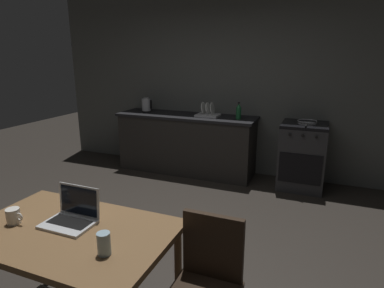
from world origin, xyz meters
TOP-DOWN VIEW (x-y plane):
  - ground_plane at (0.00, 0.00)m, footprint 12.00×12.00m
  - back_wall at (0.30, 2.58)m, footprint 6.40×0.10m
  - kitchen_counter at (-0.53, 2.23)m, footprint 2.16×0.64m
  - stove_oven at (1.21, 2.23)m, footprint 0.60×0.62m
  - dining_table at (0.02, -0.93)m, footprint 1.28×0.81m
  - chair at (0.87, -0.77)m, footprint 0.40×0.40m
  - laptop at (-0.02, -0.86)m, footprint 0.32×0.24m
  - electric_kettle at (-1.23, 2.23)m, footprint 0.17×0.15m
  - bottle at (0.30, 2.18)m, footprint 0.07×0.07m
  - frying_pan at (1.23, 2.20)m, footprint 0.26×0.43m
  - coffee_mug at (-0.37, -1.00)m, footprint 0.12×0.09m
  - drinking_glass at (0.38, -1.07)m, footprint 0.07×0.07m
  - dish_rack at (-0.18, 2.23)m, footprint 0.34×0.26m

SIDE VIEW (x-z plane):
  - ground_plane at x=0.00m, z-range 0.00..0.00m
  - stove_oven at x=1.21m, z-range 0.00..0.91m
  - kitchen_counter at x=-0.53m, z-range 0.00..0.91m
  - chair at x=0.87m, z-range 0.07..0.96m
  - dining_table at x=0.02m, z-range 0.30..1.05m
  - laptop at x=-0.02m, z-range 0.68..0.91m
  - coffee_mug at x=-0.37m, z-range 0.75..0.85m
  - drinking_glass at x=0.38m, z-range 0.75..0.88m
  - frying_pan at x=1.23m, z-range 0.91..0.96m
  - dish_rack at x=-0.18m, z-range 0.85..1.06m
  - electric_kettle at x=-1.23m, z-range 0.91..1.14m
  - bottle at x=0.30m, z-range 0.90..1.15m
  - back_wall at x=0.30m, z-range 0.00..2.83m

